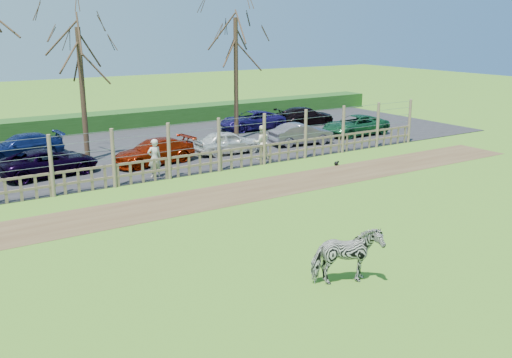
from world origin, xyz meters
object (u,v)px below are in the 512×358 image
car_5 (301,134)px  tree_mid (80,62)px  crow (336,163)px  car_12 (252,121)px  visitor_b (261,142)px  car_9 (21,146)px  visitor_a (155,158)px  tree_right (236,49)px  car_13 (305,116)px  car_4 (228,142)px  car_6 (355,125)px  car_2 (49,162)px  zebra (347,256)px  car_3 (154,152)px

car_5 → tree_mid: bearing=84.3°
crow → car_12: car_12 is taller
visitor_b → car_9: 12.18m
visitor_a → car_12: bearing=-142.1°
tree_right → car_5: (2.33, -3.25, -4.60)m
car_5 → car_13: (4.18, 5.12, 0.00)m
tree_right → crow: 9.60m
car_4 → car_12: 7.08m
car_9 → car_13: same height
visitor_b → car_6: visitor_b is taller
visitor_b → car_13: bearing=-120.9°
car_4 → car_12: (4.79, 5.21, 0.00)m
car_2 → car_13: (17.86, 4.50, 0.00)m
zebra → tree_right: bearing=-3.7°
zebra → car_3: size_ratio=0.44×
car_5 → car_12: size_ratio=0.84×
tree_mid → car_9: tree_mid is taller
car_4 → car_6: bearing=-83.8°
visitor_a → car_6: size_ratio=0.40×
crow → car_5: 5.07m
car_4 → car_13: size_ratio=0.85×
tree_mid → visitor_b: 9.59m
car_4 → car_9: 10.49m
visitor_a → zebra: bearing=90.2°
car_4 → tree_right: bearing=-33.2°
visitor_a → car_6: 14.61m
tree_right → car_3: bearing=-154.4°
crow → car_4: (-3.16, 5.03, 0.53)m
tree_right → zebra: tree_right is taller
tree_mid → car_4: tree_mid is taller
car_2 → car_6: bearing=-97.4°
car_3 → car_4: size_ratio=1.17×
crow → car_3: size_ratio=0.07×
car_13 → car_3: bearing=116.2°
visitor_b → car_2: visitor_b is taller
zebra → car_5: 17.91m
zebra → visitor_a: (0.02, 12.71, 0.14)m
car_9 → car_13: 18.20m
car_6 → car_9: (-18.55, 4.40, 0.00)m
tree_mid → car_2: size_ratio=1.58×
visitor_b → car_5: visitor_b is taller
car_3 → car_5: size_ratio=1.14×
tree_right → crow: size_ratio=27.03×
visitor_b → visitor_a: bearing=22.0°
zebra → visitor_a: visitor_a is taller
zebra → car_12: 22.70m
tree_right → car_9: bearing=171.8°
crow → car_2: 13.35m
car_4 → car_12: same height
car_2 → car_13: bearing=-82.9°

